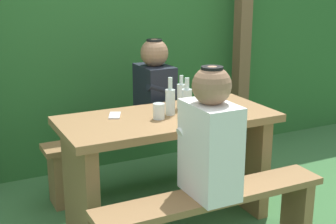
% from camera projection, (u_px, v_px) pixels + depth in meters
% --- Properties ---
extents(ground_plane, '(12.00, 12.00, 0.00)m').
position_uv_depth(ground_plane, '(168.00, 220.00, 3.26)').
color(ground_plane, '#3B6C3A').
extents(hedge_backdrop, '(6.40, 1.03, 1.99)m').
position_uv_depth(hedge_backdrop, '(89.00, 46.00, 4.42)').
color(hedge_backdrop, '#2A6029').
rests_on(hedge_backdrop, ground_plane).
extents(pergola_post_right, '(0.12, 0.12, 2.01)m').
position_uv_depth(pergola_post_right, '(242.00, 46.00, 4.34)').
color(pergola_post_right, brown).
rests_on(pergola_post_right, ground_plane).
extents(picnic_table, '(1.40, 0.64, 0.75)m').
position_uv_depth(picnic_table, '(168.00, 151.00, 3.12)').
color(picnic_table, olive).
rests_on(picnic_table, ground_plane).
extents(bench_near, '(1.40, 0.24, 0.45)m').
position_uv_depth(bench_near, '(213.00, 213.00, 2.68)').
color(bench_near, olive).
rests_on(bench_near, ground_plane).
extents(bench_far, '(1.40, 0.24, 0.45)m').
position_uv_depth(bench_far, '(135.00, 150.00, 3.67)').
color(bench_far, olive).
rests_on(bench_far, ground_plane).
extents(person_white_shirt, '(0.25, 0.35, 0.72)m').
position_uv_depth(person_white_shirt, '(210.00, 137.00, 2.55)').
color(person_white_shirt, white).
rests_on(person_white_shirt, bench_near).
extents(person_black_coat, '(0.25, 0.35, 0.72)m').
position_uv_depth(person_black_coat, '(155.00, 90.00, 3.61)').
color(person_black_coat, black).
rests_on(person_black_coat, bench_far).
extents(drinking_glass, '(0.07, 0.07, 0.10)m').
position_uv_depth(drinking_glass, '(159.00, 111.00, 2.97)').
color(drinking_glass, silver).
rests_on(drinking_glass, picnic_table).
extents(bottle_left, '(0.06, 0.06, 0.23)m').
position_uv_depth(bottle_left, '(181.00, 95.00, 3.20)').
color(bottle_left, silver).
rests_on(bottle_left, picnic_table).
extents(bottle_right, '(0.06, 0.06, 0.24)m').
position_uv_depth(bottle_right, '(170.00, 101.00, 3.05)').
color(bottle_right, silver).
rests_on(bottle_right, picnic_table).
extents(bottle_center, '(0.07, 0.07, 0.24)m').
position_uv_depth(bottle_center, '(187.00, 100.00, 3.06)').
color(bottle_center, silver).
rests_on(bottle_center, picnic_table).
extents(cell_phone, '(0.12, 0.16, 0.01)m').
position_uv_depth(cell_phone, '(115.00, 115.00, 3.04)').
color(cell_phone, silver).
rests_on(cell_phone, picnic_table).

